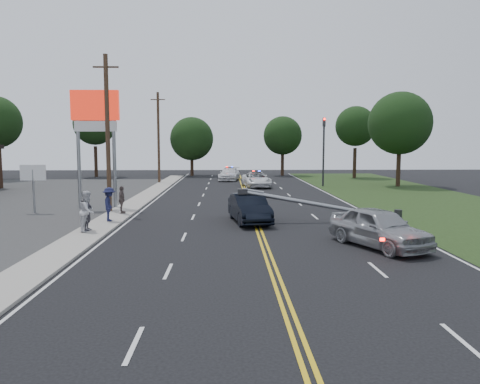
{
  "coord_description": "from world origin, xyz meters",
  "views": [
    {
      "loc": [
        -1.61,
        -18.04,
        4.48
      ],
      "look_at": [
        -0.9,
        8.38,
        1.7
      ],
      "focal_mm": 35.0,
      "sensor_mm": 36.0,
      "label": 1
    }
  ],
  "objects_px": {
    "waiting_sedan": "(379,228)",
    "bystander_a": "(87,211)",
    "pylon_sign": "(95,120)",
    "bystander_b": "(88,211)",
    "utility_pole_mid": "(108,133)",
    "emergency_a": "(256,180)",
    "bystander_c": "(109,204)",
    "utility_pole_far": "(159,137)",
    "traffic_signal": "(324,146)",
    "crashed_sedan": "(249,208)",
    "emergency_b": "(229,174)",
    "bystander_d": "(122,200)",
    "fallen_streetlight": "(330,206)",
    "small_sign": "(33,177)"
  },
  "relations": [
    {
      "from": "pylon_sign",
      "to": "emergency_a",
      "type": "distance_m",
      "value": 20.06
    },
    {
      "from": "waiting_sedan",
      "to": "emergency_b",
      "type": "bearing_deg",
      "value": 76.21
    },
    {
      "from": "small_sign",
      "to": "crashed_sedan",
      "type": "distance_m",
      "value": 14.26
    },
    {
      "from": "pylon_sign",
      "to": "traffic_signal",
      "type": "height_order",
      "value": "pylon_sign"
    },
    {
      "from": "small_sign",
      "to": "bystander_b",
      "type": "distance_m",
      "value": 8.98
    },
    {
      "from": "emergency_b",
      "to": "bystander_d",
      "type": "xyz_separation_m",
      "value": [
        -6.8,
        -26.99,
        0.2
      ]
    },
    {
      "from": "traffic_signal",
      "to": "bystander_a",
      "type": "bearing_deg",
      "value": -124.36
    },
    {
      "from": "utility_pole_mid",
      "to": "emergency_a",
      "type": "bearing_deg",
      "value": 58.73
    },
    {
      "from": "emergency_b",
      "to": "bystander_a",
      "type": "distance_m",
      "value": 33.49
    },
    {
      "from": "fallen_streetlight",
      "to": "crashed_sedan",
      "type": "bearing_deg",
      "value": 179.15
    },
    {
      "from": "pylon_sign",
      "to": "waiting_sedan",
      "type": "relative_size",
      "value": 1.58
    },
    {
      "from": "waiting_sedan",
      "to": "fallen_streetlight",
      "type": "bearing_deg",
      "value": 72.7
    },
    {
      "from": "utility_pole_far",
      "to": "emergency_a",
      "type": "relative_size",
      "value": 1.84
    },
    {
      "from": "bystander_c",
      "to": "utility_pole_mid",
      "type": "bearing_deg",
      "value": 3.71
    },
    {
      "from": "pylon_sign",
      "to": "bystander_d",
      "type": "relative_size",
      "value": 4.71
    },
    {
      "from": "utility_pole_far",
      "to": "bystander_c",
      "type": "height_order",
      "value": "utility_pole_far"
    },
    {
      "from": "emergency_a",
      "to": "pylon_sign",
      "type": "bearing_deg",
      "value": -133.52
    },
    {
      "from": "bystander_c",
      "to": "utility_pole_far",
      "type": "bearing_deg",
      "value": -8.02
    },
    {
      "from": "crashed_sedan",
      "to": "traffic_signal",
      "type": "bearing_deg",
      "value": 59.49
    },
    {
      "from": "bystander_d",
      "to": "bystander_c",
      "type": "bearing_deg",
      "value": 169.61
    },
    {
      "from": "fallen_streetlight",
      "to": "waiting_sedan",
      "type": "relative_size",
      "value": 1.85
    },
    {
      "from": "utility_pole_far",
      "to": "bystander_d",
      "type": "relative_size",
      "value": 5.89
    },
    {
      "from": "waiting_sedan",
      "to": "emergency_a",
      "type": "distance_m",
      "value": 27.98
    },
    {
      "from": "waiting_sedan",
      "to": "emergency_b",
      "type": "distance_m",
      "value": 36.89
    },
    {
      "from": "emergency_a",
      "to": "bystander_c",
      "type": "relative_size",
      "value": 2.87
    },
    {
      "from": "pylon_sign",
      "to": "crashed_sedan",
      "type": "relative_size",
      "value": 1.63
    },
    {
      "from": "utility_pole_far",
      "to": "bystander_b",
      "type": "distance_m",
      "value": 29.29
    },
    {
      "from": "traffic_signal",
      "to": "bystander_c",
      "type": "distance_m",
      "value": 27.66
    },
    {
      "from": "utility_pole_far",
      "to": "bystander_b",
      "type": "height_order",
      "value": "utility_pole_far"
    },
    {
      "from": "traffic_signal",
      "to": "emergency_b",
      "type": "bearing_deg",
      "value": 140.64
    },
    {
      "from": "emergency_a",
      "to": "bystander_b",
      "type": "height_order",
      "value": "bystander_b"
    },
    {
      "from": "emergency_b",
      "to": "bystander_b",
      "type": "relative_size",
      "value": 2.63
    },
    {
      "from": "waiting_sedan",
      "to": "bystander_c",
      "type": "height_order",
      "value": "bystander_c"
    },
    {
      "from": "fallen_streetlight",
      "to": "bystander_c",
      "type": "xyz_separation_m",
      "value": [
        -12.41,
        0.03,
        0.15
      ]
    },
    {
      "from": "small_sign",
      "to": "fallen_streetlight",
      "type": "height_order",
      "value": "small_sign"
    },
    {
      "from": "pylon_sign",
      "to": "bystander_b",
      "type": "bearing_deg",
      "value": -77.63
    },
    {
      "from": "utility_pole_mid",
      "to": "waiting_sedan",
      "type": "relative_size",
      "value": 1.98
    },
    {
      "from": "crashed_sedan",
      "to": "bystander_d",
      "type": "height_order",
      "value": "bystander_d"
    },
    {
      "from": "pylon_sign",
      "to": "utility_pole_mid",
      "type": "distance_m",
      "value": 2.55
    },
    {
      "from": "waiting_sedan",
      "to": "bystander_a",
      "type": "xyz_separation_m",
      "value": [
        -13.52,
        3.66,
        0.25
      ]
    },
    {
      "from": "bystander_a",
      "to": "small_sign",
      "type": "bearing_deg",
      "value": 36.44
    },
    {
      "from": "emergency_a",
      "to": "small_sign",
      "type": "bearing_deg",
      "value": -137.36
    },
    {
      "from": "bystander_b",
      "to": "crashed_sedan",
      "type": "bearing_deg",
      "value": -64.46
    },
    {
      "from": "small_sign",
      "to": "bystander_c",
      "type": "height_order",
      "value": "small_sign"
    },
    {
      "from": "pylon_sign",
      "to": "bystander_d",
      "type": "distance_m",
      "value": 6.33
    },
    {
      "from": "utility_pole_mid",
      "to": "crashed_sedan",
      "type": "bearing_deg",
      "value": -24.02
    },
    {
      "from": "small_sign",
      "to": "fallen_streetlight",
      "type": "relative_size",
      "value": 0.33
    },
    {
      "from": "pylon_sign",
      "to": "traffic_signal",
      "type": "xyz_separation_m",
      "value": [
        18.8,
        16.0,
        -1.79
      ]
    },
    {
      "from": "bystander_c",
      "to": "bystander_d",
      "type": "relative_size",
      "value": 1.12
    },
    {
      "from": "utility_pole_mid",
      "to": "utility_pole_far",
      "type": "distance_m",
      "value": 22.0
    }
  ]
}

